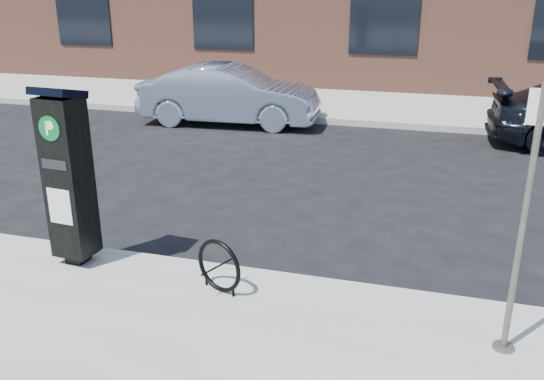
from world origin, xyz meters
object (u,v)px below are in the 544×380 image
(parking_kiosk, at_px, (68,175))
(bike_rack, at_px, (219,266))
(sign_pole, at_px, (522,227))
(car_silver, at_px, (230,95))

(parking_kiosk, distance_m, bike_rack, 2.03)
(sign_pole, bearing_deg, bike_rack, 177.19)
(parking_kiosk, distance_m, sign_pole, 4.73)
(bike_rack, bearing_deg, parking_kiosk, -163.85)
(parking_kiosk, height_order, sign_pole, sign_pole)
(sign_pole, height_order, car_silver, sign_pole)
(parking_kiosk, bearing_deg, bike_rack, -0.81)
(parking_kiosk, xyz_separation_m, sign_pole, (4.71, -0.46, 0.12))
(bike_rack, height_order, car_silver, car_silver)
(parking_kiosk, xyz_separation_m, bike_rack, (1.87, -0.19, -0.78))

